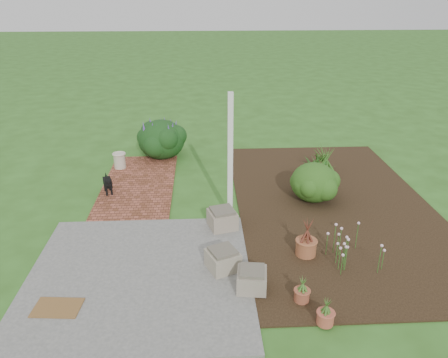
{
  "coord_description": "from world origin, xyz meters",
  "views": [
    {
      "loc": [
        -0.21,
        -7.5,
        4.2
      ],
      "look_at": [
        0.2,
        0.4,
        0.7
      ],
      "focal_mm": 35.0,
      "sensor_mm": 36.0,
      "label": 1
    }
  ],
  "objects_px": {
    "stone_trough_near": "(223,260)",
    "black_dog": "(108,183)",
    "cream_ceramic_urn": "(120,161)",
    "evergreen_shrub": "(314,181)"
  },
  "relations": [
    {
      "from": "stone_trough_near",
      "to": "black_dog",
      "type": "bearing_deg",
      "value": 129.2
    },
    {
      "from": "stone_trough_near",
      "to": "black_dog",
      "type": "xyz_separation_m",
      "value": [
        -2.36,
        2.89,
        0.12
      ]
    },
    {
      "from": "cream_ceramic_urn",
      "to": "evergreen_shrub",
      "type": "relative_size",
      "value": 0.39
    },
    {
      "from": "black_dog",
      "to": "cream_ceramic_urn",
      "type": "xyz_separation_m",
      "value": [
        0.0,
        1.5,
        -0.08
      ]
    },
    {
      "from": "black_dog",
      "to": "stone_trough_near",
      "type": "bearing_deg",
      "value": -69.72
    },
    {
      "from": "cream_ceramic_urn",
      "to": "evergreen_shrub",
      "type": "height_order",
      "value": "evergreen_shrub"
    },
    {
      "from": "black_dog",
      "to": "evergreen_shrub",
      "type": "distance_m",
      "value": 4.43
    },
    {
      "from": "stone_trough_near",
      "to": "cream_ceramic_urn",
      "type": "relative_size",
      "value": 1.21
    },
    {
      "from": "stone_trough_near",
      "to": "black_dog",
      "type": "height_order",
      "value": "black_dog"
    },
    {
      "from": "black_dog",
      "to": "cream_ceramic_urn",
      "type": "bearing_deg",
      "value": 71.03
    }
  ]
}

